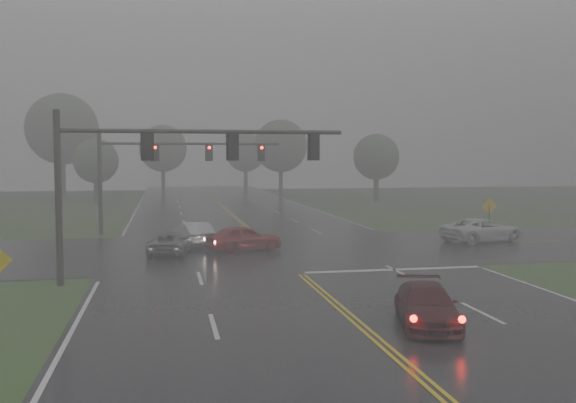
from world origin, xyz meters
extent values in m
plane|color=#2E4E21|center=(0.00, 0.00, 0.00)|extent=(180.00, 180.00, 0.00)
cube|color=black|center=(0.00, 20.00, 0.00)|extent=(18.00, 160.00, 0.02)
cube|color=black|center=(0.00, 22.00, 0.00)|extent=(120.00, 14.00, 0.02)
cube|color=silver|center=(4.50, 14.40, 0.00)|extent=(8.50, 0.50, 0.01)
imported|color=#3A0A0E|center=(2.06, 4.91, 0.00)|extent=(2.76, 4.58, 1.24)
imported|color=maroon|center=(-1.66, 21.66, 0.00)|extent=(4.57, 2.89, 1.45)
imported|color=#B9BBC1|center=(-4.33, 24.37, 0.00)|extent=(2.44, 4.53, 1.42)
imported|color=#5B5D63|center=(-5.64, 21.43, 0.00)|extent=(2.78, 4.61, 1.20)
imported|color=silver|center=(13.33, 22.77, 0.00)|extent=(5.67, 3.64, 1.45)
cylinder|color=black|center=(-10.20, 13.64, 3.59)|extent=(0.28, 0.28, 7.18)
cylinder|color=black|center=(-10.20, 13.64, 6.38)|extent=(0.18, 0.18, 0.80)
cylinder|color=black|center=(-4.26, 13.64, 6.33)|extent=(11.88, 0.18, 0.18)
cube|color=black|center=(-6.64, 13.64, 5.74)|extent=(0.34, 0.28, 1.05)
cube|color=black|center=(-6.64, 13.80, 5.74)|extent=(0.55, 0.03, 1.25)
cube|color=black|center=(-3.07, 13.64, 5.74)|extent=(0.34, 0.28, 1.05)
cube|color=black|center=(-3.07, 13.80, 5.74)|extent=(0.55, 0.03, 1.25)
cube|color=black|center=(0.49, 13.64, 5.74)|extent=(0.34, 0.28, 1.05)
cube|color=black|center=(0.49, 13.80, 5.74)|extent=(0.55, 0.03, 1.25)
cylinder|color=black|center=(-10.20, 30.76, 3.49)|extent=(0.27, 0.27, 6.99)
cylinder|color=black|center=(-10.20, 30.76, 6.21)|extent=(0.17, 0.17, 0.78)
cylinder|color=black|center=(-4.13, 30.76, 6.16)|extent=(12.13, 0.17, 0.17)
cube|color=black|center=(-6.56, 30.76, 5.58)|extent=(0.33, 0.27, 1.02)
cube|color=black|center=(-6.56, 30.91, 5.58)|extent=(0.53, 0.03, 1.21)
cylinder|color=#FF0C05|center=(-6.56, 30.60, 5.90)|extent=(0.21, 0.06, 0.21)
cube|color=black|center=(-2.92, 30.76, 5.58)|extent=(0.33, 0.27, 1.02)
cube|color=black|center=(-2.92, 30.91, 5.58)|extent=(0.53, 0.03, 1.21)
cylinder|color=#FF0C05|center=(-2.92, 30.60, 5.90)|extent=(0.21, 0.06, 0.21)
cube|color=black|center=(0.72, 30.76, 5.58)|extent=(0.33, 0.27, 1.02)
cube|color=black|center=(0.72, 30.91, 5.58)|extent=(0.53, 0.03, 1.21)
cylinder|color=#FF0C05|center=(0.72, 30.60, 5.90)|extent=(0.21, 0.06, 0.21)
cylinder|color=black|center=(14.55, 24.22, 1.04)|extent=(0.07, 0.07, 2.09)
cube|color=gold|center=(14.55, 24.25, 2.09)|extent=(1.10, 0.08, 1.10)
cylinder|color=#312820|center=(-13.47, 60.44, 1.40)|extent=(0.56, 0.56, 2.80)
sphere|color=#34472F|center=(-13.47, 60.44, 4.82)|extent=(4.97, 4.97, 4.97)
cylinder|color=#312820|center=(8.95, 68.80, 1.94)|extent=(0.56, 0.56, 3.88)
sphere|color=#34472F|center=(8.95, 68.80, 6.69)|extent=(6.90, 6.90, 6.90)
cylinder|color=#312820|center=(-6.17, 78.68, 1.88)|extent=(0.55, 0.55, 3.75)
sphere|color=#34472F|center=(-6.17, 78.68, 6.46)|extent=(6.67, 6.67, 6.67)
cylinder|color=#312820|center=(18.63, 58.89, 1.53)|extent=(0.60, 0.60, 3.06)
sphere|color=#34472F|center=(18.63, 58.89, 5.27)|extent=(5.44, 5.44, 5.44)
cylinder|color=#312820|center=(-18.74, 72.43, 2.56)|extent=(0.60, 0.60, 5.12)
sphere|color=#34472F|center=(-18.74, 72.43, 8.81)|extent=(9.09, 9.09, 9.09)
cylinder|color=#312820|center=(6.62, 87.32, 1.73)|extent=(0.61, 0.61, 3.45)
sphere|color=#34472F|center=(6.62, 87.32, 5.95)|extent=(6.14, 6.14, 6.14)
camera|label=1|loc=(-5.93, -13.65, 5.27)|focal=40.00mm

